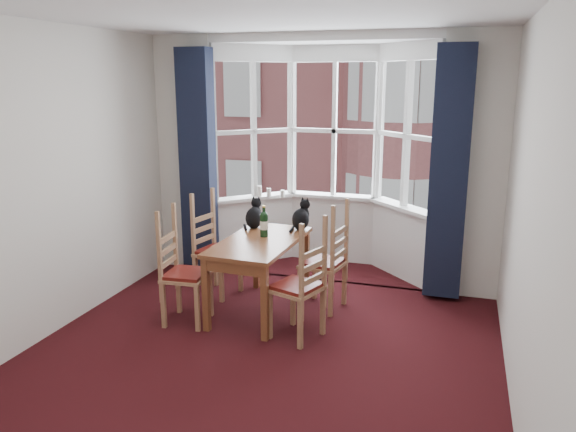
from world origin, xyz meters
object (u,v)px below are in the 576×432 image
at_px(chair_right_far, 331,265).
at_px(cat_right, 301,217).
at_px(candle_short, 269,192).
at_px(candle_tall, 259,191).
at_px(chair_left_near, 178,275).
at_px(cat_left, 254,216).
at_px(chair_right_near, 305,290).
at_px(dining_table, 260,250).
at_px(chair_left_far, 211,251).
at_px(candle_extra, 283,194).
at_px(wine_bottle, 264,223).

xyz_separation_m(chair_right_far, cat_right, (-0.39, 0.24, 0.41)).
bearing_deg(candle_short, candle_tall, -165.55).
bearing_deg(candle_tall, chair_left_near, -94.39).
height_order(chair_right_far, candle_short, candle_short).
relative_size(cat_left, cat_right, 0.99).
bearing_deg(chair_left_near, candle_short, 82.26).
bearing_deg(cat_left, candle_tall, 107.25).
relative_size(chair_right_near, candle_short, 8.67).
xyz_separation_m(dining_table, cat_right, (0.28, 0.50, 0.23)).
distance_m(chair_right_near, candle_tall, 2.27).
distance_m(chair_right_far, cat_left, 0.99).
xyz_separation_m(dining_table, chair_left_far, (-0.69, 0.33, -0.18)).
xyz_separation_m(dining_table, candle_extra, (-0.24, 1.49, 0.26)).
bearing_deg(cat_right, wine_bottle, -127.14).
xyz_separation_m(chair_left_near, candle_tall, (0.15, 1.90, 0.47)).
bearing_deg(cat_right, candle_extra, 117.91).
bearing_deg(chair_left_near, chair_right_far, 28.32).
bearing_deg(wine_bottle, chair_right_far, 11.28).
distance_m(chair_left_far, candle_tall, 1.22).
height_order(dining_table, candle_extra, candle_extra).
bearing_deg(chair_left_near, chair_left_far, 91.07).
distance_m(wine_bottle, candle_short, 1.40).
xyz_separation_m(wine_bottle, candle_short, (-0.41, 1.34, 0.03)).
xyz_separation_m(chair_left_far, cat_left, (0.47, 0.10, 0.41)).
bearing_deg(candle_extra, cat_right, -62.09).
xyz_separation_m(candle_tall, candle_short, (0.12, 0.03, -0.01)).
relative_size(chair_left_far, chair_right_near, 1.00).
relative_size(dining_table, candle_short, 12.42).
height_order(chair_left_far, cat_left, cat_left).
bearing_deg(dining_table, wine_bottle, 89.45).
relative_size(chair_left_far, cat_right, 2.68).
distance_m(cat_right, candle_short, 1.19).
bearing_deg(chair_right_near, chair_right_far, 84.81).
height_order(cat_left, candle_short, cat_left).
distance_m(cat_right, candle_tall, 1.24).
height_order(dining_table, candle_short, candle_short).
bearing_deg(cat_left, chair_left_near, -117.34).
relative_size(wine_bottle, candle_extra, 3.56).
height_order(dining_table, chair_left_near, chair_left_near).
bearing_deg(chair_right_far, dining_table, -158.43).
xyz_separation_m(chair_left_far, candle_tall, (0.16, 1.11, 0.47)).
bearing_deg(cat_right, candle_tall, 131.01).
distance_m(chair_left_near, candle_short, 2.00).
distance_m(candle_tall, candle_short, 0.12).
bearing_deg(wine_bottle, cat_right, 52.86).
distance_m(chair_left_far, chair_right_near, 1.52).
relative_size(chair_right_far, cat_left, 2.71).
bearing_deg(chair_left_near, cat_right, 45.16).
height_order(cat_right, wine_bottle, cat_right).
xyz_separation_m(chair_right_near, candle_tall, (-1.13, 1.92, 0.47)).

